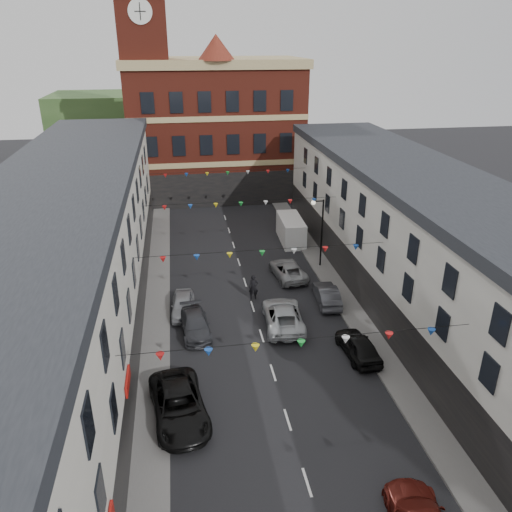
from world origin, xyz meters
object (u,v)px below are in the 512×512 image
car_left_d (195,324)px  car_left_e (183,305)px  car_left_c (179,405)px  car_right_e (327,295)px  car_right_d (358,346)px  car_right_f (288,270)px  pedestrian (253,287)px  street_lamp (319,224)px  moving_car (283,315)px  white_van (291,230)px

car_left_d → car_left_e: 2.86m
car_left_c → car_right_e: car_left_c is taller
car_right_d → car_right_f: size_ratio=0.88×
car_left_d → pedestrian: bearing=37.3°
car_right_d → car_left_e: bearing=-37.5°
car_left_d → pedestrian: size_ratio=2.33×
street_lamp → pedestrian: bearing=-142.6°
car_left_d → car_right_e: car_right_e is taller
car_right_f → car_right_d: bearing=93.2°
car_right_d → moving_car: (-3.82, 4.26, 0.04)m
car_left_d → car_right_f: 10.77m
car_left_c → moving_car: car_left_c is taller
car_right_d → car_right_e: car_right_d is taller
car_left_d → white_van: 18.08m
car_right_f → car_left_d: bearing=36.6°
car_right_f → white_van: size_ratio=0.92×
pedestrian → car_left_c: bearing=-109.2°
car_left_e → white_van: bearing=52.6°
street_lamp → white_van: 6.84m
car_left_d → car_right_f: (7.91, 7.32, 0.02)m
pedestrian → street_lamp: bearing=43.6°
car_right_e → moving_car: moving_car is taller
car_left_e → car_right_d: car_right_d is taller
car_left_d → car_right_d: car_right_d is taller
car_right_f → car_left_c: bearing=53.1°
car_right_e → pedestrian: 5.46m
car_right_f → car_left_e: bearing=21.6°
car_right_f → moving_car: (-1.92, -7.26, 0.09)m
car_left_c → car_right_f: 17.82m
car_right_d → car_right_e: (0.00, 6.82, -0.03)m
street_lamp → car_left_e: 13.51m
car_right_d → moving_car: bearing=-52.1°
street_lamp → car_left_d: 14.43m
street_lamp → white_van: street_lamp is taller
car_right_f → pedestrian: 4.65m
street_lamp → pedestrian: size_ratio=3.11×
street_lamp → car_left_d: size_ratio=1.34×
car_right_d → car_right_f: 11.68m
car_right_e → car_right_f: 5.07m
car_left_e → white_van: (10.63, 12.35, 0.48)m
car_left_c → car_left_e: car_left_c is taller
car_left_e → car_left_c: bearing=-89.2°
street_lamp → car_left_d: (-10.86, -8.93, -3.25)m
white_van → car_left_e: bearing=-128.8°
car_left_e → car_right_f: (8.63, 4.55, -0.01)m
car_right_f → white_van: 8.06m
car_left_c → car_left_d: car_left_c is taller
car_right_d → white_van: (0.10, 19.32, 0.44)m
car_left_c → pedestrian: 13.41m
car_left_d → white_van: white_van is taller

